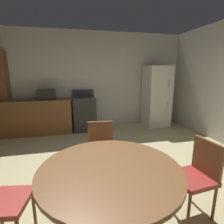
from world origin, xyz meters
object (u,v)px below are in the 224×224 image
object	(u,v)px
chair_north	(101,147)
oven_range	(84,113)
refrigerator	(156,96)
dining_table	(110,183)
chair_east	(197,173)
microwave	(46,94)

from	to	relation	value
chair_north	oven_range	bearing A→B (deg)	-173.59
oven_range	refrigerator	bearing A→B (deg)	-1.45
refrigerator	dining_table	xyz separation A→B (m)	(-2.16, -3.36, -0.27)
oven_range	chair_east	size ratio (longest dim) A/B	1.26
microwave	chair_north	size ratio (longest dim) A/B	0.51
chair_east	chair_north	xyz separation A→B (m)	(-0.92, 0.91, 0.00)
microwave	chair_east	size ratio (longest dim) A/B	0.51
chair_east	microwave	bearing A→B (deg)	-65.23
refrigerator	dining_table	world-z (taller)	refrigerator
refrigerator	dining_table	distance (m)	4.00
dining_table	chair_east	distance (m)	1.02
dining_table	chair_north	world-z (taller)	chair_north
microwave	oven_range	bearing A→B (deg)	0.22
dining_table	oven_range	bearing A→B (deg)	89.51
microwave	dining_table	world-z (taller)	microwave
oven_range	chair_north	world-z (taller)	oven_range
microwave	chair_north	xyz separation A→B (m)	(1.02, -2.40, -0.53)
microwave	chair_north	bearing A→B (deg)	-67.04
refrigerator	chair_north	distance (m)	3.15
microwave	chair_north	world-z (taller)	microwave
oven_range	chair_north	bearing A→B (deg)	-88.59
oven_range	dining_table	bearing A→B (deg)	-90.49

